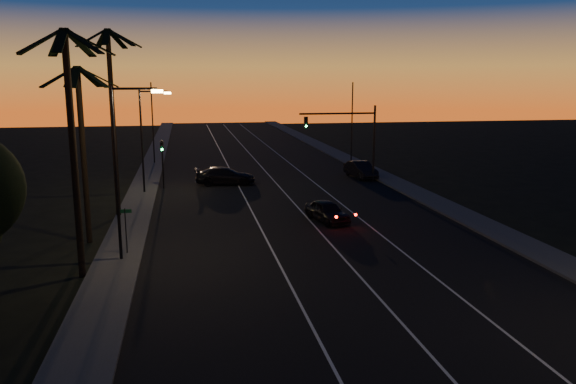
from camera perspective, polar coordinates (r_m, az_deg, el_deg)
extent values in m
cube|color=black|center=(40.76, 0.49, -1.81)|extent=(20.00, 170.00, 0.01)
cube|color=#3C3C39|center=(40.22, -15.39, -2.30)|extent=(2.40, 170.00, 0.16)
cube|color=#3C3C39|center=(44.20, 14.90, -1.06)|extent=(2.40, 170.00, 0.16)
cube|color=silver|center=(40.32, -3.70, -1.96)|extent=(0.12, 160.00, 0.01)
cube|color=silver|center=(40.86, 1.18, -1.76)|extent=(0.12, 160.00, 0.01)
cube|color=silver|center=(41.68, 5.90, -1.56)|extent=(0.12, 160.00, 0.01)
cylinder|color=black|center=(27.68, -20.94, 3.26)|extent=(0.32, 0.32, 11.50)
cube|color=black|center=(27.59, -19.46, 14.15)|extent=(2.18, 0.92, 1.18)
cube|color=black|center=(28.37, -20.46, 13.99)|extent=(1.25, 2.12, 1.18)
cube|color=black|center=(28.52, -22.34, 13.85)|extent=(1.34, 2.09, 1.18)
cube|color=black|center=(27.91, -23.79, 13.81)|extent=(2.18, 0.82, 1.18)
cube|color=black|center=(27.00, -23.74, 13.93)|extent=(1.90, 1.69, 1.18)
cube|color=black|center=(26.46, -22.11, 14.12)|extent=(0.45, 2.16, 1.18)
cube|color=black|center=(26.73, -20.16, 14.22)|extent=(1.95, 1.61, 1.18)
cylinder|color=black|center=(33.74, -20.06, 3.36)|extent=(0.32, 0.32, 10.00)
cube|color=black|center=(33.56, -18.75, 11.02)|extent=(2.18, 0.92, 1.18)
cube|color=black|center=(34.35, -19.57, 10.96)|extent=(1.25, 2.12, 1.18)
cube|color=black|center=(34.47, -21.11, 10.86)|extent=(1.34, 2.09, 1.18)
cube|color=black|center=(33.86, -22.28, 10.78)|extent=(2.18, 0.82, 1.18)
cube|color=black|center=(32.94, -22.20, 10.79)|extent=(1.90, 1.69, 1.18)
cube|color=black|center=(32.41, -20.86, 10.89)|extent=(0.45, 2.16, 1.18)
cube|color=black|center=(32.70, -19.29, 10.99)|extent=(1.95, 1.61, 1.18)
cylinder|color=black|center=(39.37, -17.32, 6.42)|extent=(0.32, 0.32, 12.50)
cube|color=black|center=(39.50, -16.25, 14.76)|extent=(2.18, 0.92, 1.18)
cube|color=black|center=(40.25, -17.02, 14.65)|extent=(1.25, 2.12, 1.18)
cube|color=black|center=(40.34, -18.36, 14.56)|extent=(1.34, 2.09, 1.18)
cube|color=black|center=(39.69, -19.32, 14.57)|extent=(2.18, 0.82, 1.18)
cube|color=black|center=(38.78, -19.18, 14.66)|extent=(1.90, 1.69, 1.18)
cube|color=black|center=(38.29, -17.99, 14.79)|extent=(0.45, 2.16, 1.18)
cube|color=black|center=(38.62, -16.66, 14.83)|extent=(1.95, 1.61, 1.18)
cylinder|color=black|center=(29.57, -17.04, 1.53)|extent=(0.16, 0.16, 9.00)
cylinder|color=black|center=(29.08, -15.36, 10.09)|extent=(2.20, 0.12, 0.12)
cube|color=#E8B15C|center=(29.01, -13.15, 9.94)|extent=(0.55, 0.26, 0.16)
cylinder|color=black|center=(47.37, -14.62, 4.88)|extent=(0.16, 0.16, 8.50)
cylinder|color=black|center=(47.05, -13.52, 9.91)|extent=(2.20, 0.12, 0.12)
cube|color=#E8B15C|center=(47.00, -12.15, 9.80)|extent=(0.55, 0.26, 0.16)
cylinder|color=black|center=(31.20, -16.13, -3.94)|extent=(0.06, 0.06, 2.60)
cube|color=#0B4422|center=(30.92, -16.25, -1.88)|extent=(0.70, 0.03, 0.20)
cylinder|color=black|center=(52.17, 8.73, 4.85)|extent=(0.20, 0.20, 7.00)
cylinder|color=black|center=(50.89, 5.06, 7.95)|extent=(7.00, 0.16, 0.16)
cube|color=black|center=(50.25, 1.83, 7.08)|extent=(0.32, 0.28, 1.00)
sphere|color=black|center=(50.06, 1.87, 7.43)|extent=(0.20, 0.20, 0.20)
sphere|color=black|center=(50.09, 1.87, 7.07)|extent=(0.20, 0.20, 0.20)
sphere|color=#14FF59|center=(50.11, 1.87, 6.70)|extent=(0.20, 0.20, 0.20)
cylinder|color=black|center=(49.54, -12.61, 2.74)|extent=(0.14, 0.14, 4.20)
cube|color=black|center=(49.33, -12.69, 4.58)|extent=(0.28, 0.25, 0.90)
sphere|color=black|center=(49.15, -12.71, 4.88)|extent=(0.18, 0.18, 0.18)
sphere|color=black|center=(49.18, -12.69, 4.56)|extent=(0.18, 0.18, 0.18)
sphere|color=#14FF59|center=(49.22, -12.68, 4.23)|extent=(0.18, 0.18, 0.18)
cylinder|color=black|center=(64.25, -13.58, 6.77)|extent=(0.14, 0.14, 9.00)
cylinder|color=black|center=(63.90, 6.51, 6.99)|extent=(0.14, 0.14, 9.00)
imported|color=black|center=(37.36, 4.00, -1.95)|extent=(2.62, 4.38, 1.40)
sphere|color=#FF0F05|center=(34.90, 4.93, -2.54)|extent=(0.18, 0.18, 0.18)
sphere|color=#FF0F05|center=(35.60, 6.89, -2.31)|extent=(0.18, 0.18, 0.18)
imported|color=black|center=(54.42, 7.40, 2.28)|extent=(2.24, 4.89, 1.55)
imported|color=black|center=(50.71, -6.39, 1.64)|extent=(5.54, 2.68, 1.56)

